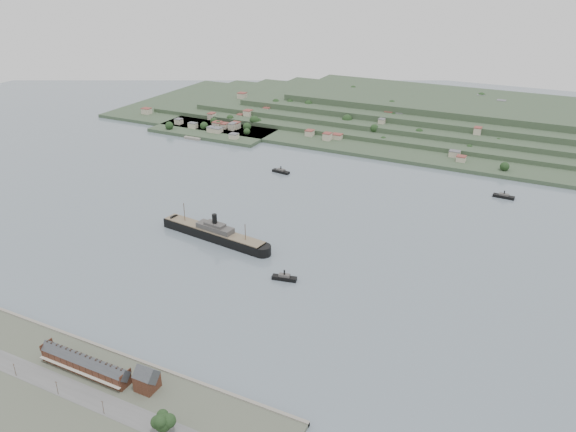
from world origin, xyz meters
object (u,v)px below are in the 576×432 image
at_px(gabled_building, 147,379).
at_px(steamship, 211,232).
at_px(tugboat, 284,278).
at_px(terrace_row, 85,364).
at_px(fig_tree, 163,422).

bearing_deg(gabled_building, steamship, 112.92).
distance_m(gabled_building, tugboat, 128.08).
xyz_separation_m(gabled_building, steamship, (-66.81, 157.99, -3.44)).
distance_m(steamship, tugboat, 85.46).
relative_size(terrace_row, tugboat, 3.16).
height_order(tugboat, fig_tree, fig_tree).
distance_m(gabled_building, steamship, 171.57).
height_order(steamship, fig_tree, steamship).
height_order(terrace_row, tugboat, terrace_row).
relative_size(terrace_row, steamship, 0.52).
bearing_deg(steamship, tugboat, -21.08).
xyz_separation_m(gabled_building, tugboat, (12.89, 127.27, -6.32)).
height_order(gabled_building, tugboat, gabled_building).
bearing_deg(tugboat, gabled_building, -95.78).
bearing_deg(steamship, terrace_row, -79.75).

